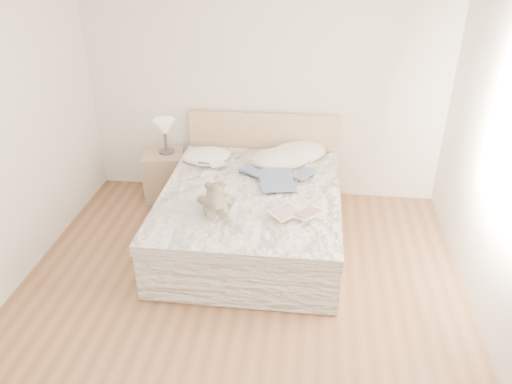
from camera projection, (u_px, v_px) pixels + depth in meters
The scene contains 12 objects.
floor at pixel (234, 317), 4.15m from camera, with size 4.00×4.50×0.00m, color brown.
wall_back at pixel (264, 81), 5.46m from camera, with size 4.00×0.02×2.70m, color white.
bed at pixel (252, 212), 5.04m from camera, with size 1.72×2.14×1.00m.
nightstand at pixel (165, 175), 5.82m from camera, with size 0.45×0.40×0.56m, color #9E8568.
table_lamp at pixel (165, 129), 5.58m from camera, with size 0.29×0.29×0.39m.
pillow_left at pixel (206, 156), 5.44m from camera, with size 0.53×0.37×0.16m, color white.
pillow_middle at pixel (279, 159), 5.37m from camera, with size 0.64×0.45×0.19m, color white.
pillow_right at pixel (298, 153), 5.51m from camera, with size 0.65×0.45×0.19m, color white.
blouse at pixel (276, 180), 4.97m from camera, with size 0.53×0.56×0.02m, color #405076, non-canonical shape.
photo_book at pixel (210, 162), 5.31m from camera, with size 0.31×0.21×0.02m, color white.
childrens_book at pixel (297, 213), 4.40m from camera, with size 0.40×0.27×0.03m, color #F4E2C5.
teddy_bear at pixel (215, 210), 4.42m from camera, with size 0.27×0.38×0.20m, color #6C6351, non-canonical shape.
Camera 1 is at (0.55, -3.09, 2.92)m, focal length 35.00 mm.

